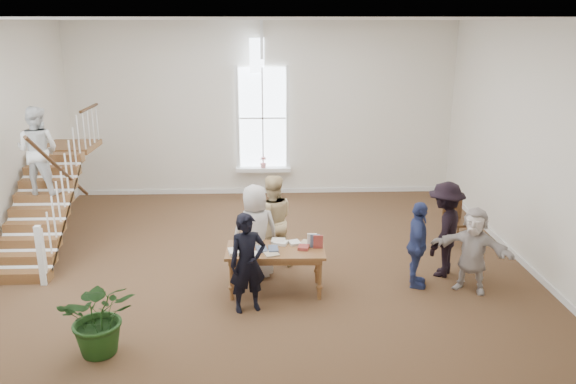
{
  "coord_description": "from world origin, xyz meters",
  "views": [
    {
      "loc": [
        0.11,
        -10.14,
        4.45
      ],
      "look_at": [
        0.51,
        0.4,
        1.25
      ],
      "focal_mm": 35.0,
      "sensor_mm": 36.0,
      "label": 1
    }
  ],
  "objects_px": {
    "floor_plant": "(100,316)",
    "side_chair": "(454,218)",
    "elderly_woman": "(255,232)",
    "woman_cluster_c": "(473,250)",
    "police_officer": "(248,263)",
    "woman_cluster_b": "(444,229)",
    "person_yellow": "(272,221)",
    "woman_cluster_a": "(417,245)",
    "library_table": "(274,253)"
  },
  "relations": [
    {
      "from": "person_yellow",
      "to": "woman_cluster_b",
      "type": "height_order",
      "value": "person_yellow"
    },
    {
      "from": "woman_cluster_a",
      "to": "woman_cluster_b",
      "type": "distance_m",
      "value": 0.76
    },
    {
      "from": "library_table",
      "to": "floor_plant",
      "type": "height_order",
      "value": "floor_plant"
    },
    {
      "from": "library_table",
      "to": "woman_cluster_b",
      "type": "height_order",
      "value": "woman_cluster_b"
    },
    {
      "from": "person_yellow",
      "to": "woman_cluster_c",
      "type": "xyz_separation_m",
      "value": [
        3.4,
        -1.2,
        -0.14
      ]
    },
    {
      "from": "woman_cluster_b",
      "to": "person_yellow",
      "type": "bearing_deg",
      "value": -66.82
    },
    {
      "from": "library_table",
      "to": "police_officer",
      "type": "bearing_deg",
      "value": -122.12
    },
    {
      "from": "side_chair",
      "to": "woman_cluster_b",
      "type": "bearing_deg",
      "value": -126.74
    },
    {
      "from": "floor_plant",
      "to": "woman_cluster_a",
      "type": "bearing_deg",
      "value": 21.12
    },
    {
      "from": "floor_plant",
      "to": "side_chair",
      "type": "distance_m",
      "value": 7.31
    },
    {
      "from": "floor_plant",
      "to": "side_chair",
      "type": "xyz_separation_m",
      "value": [
        6.21,
        3.86,
        -0.01
      ]
    },
    {
      "from": "elderly_woman",
      "to": "woman_cluster_b",
      "type": "relative_size",
      "value": 0.98
    },
    {
      "from": "library_table",
      "to": "elderly_woman",
      "type": "bearing_deg",
      "value": 120.59
    },
    {
      "from": "elderly_woman",
      "to": "woman_cluster_a",
      "type": "xyz_separation_m",
      "value": [
        2.8,
        -0.5,
        -0.09
      ]
    },
    {
      "from": "police_officer",
      "to": "person_yellow",
      "type": "bearing_deg",
      "value": 59.1
    },
    {
      "from": "woman_cluster_a",
      "to": "floor_plant",
      "type": "distance_m",
      "value": 5.27
    },
    {
      "from": "elderly_woman",
      "to": "woman_cluster_c",
      "type": "xyz_separation_m",
      "value": [
        3.7,
        -0.7,
        -0.12
      ]
    },
    {
      "from": "floor_plant",
      "to": "police_officer",
      "type": "bearing_deg",
      "value": 29.72
    },
    {
      "from": "police_officer",
      "to": "side_chair",
      "type": "bearing_deg",
      "value": 14.8
    },
    {
      "from": "woman_cluster_c",
      "to": "side_chair",
      "type": "xyz_separation_m",
      "value": [
        0.4,
        2.16,
        -0.19
      ]
    },
    {
      "from": "police_officer",
      "to": "elderly_woman",
      "type": "distance_m",
      "value": 1.25
    },
    {
      "from": "police_officer",
      "to": "person_yellow",
      "type": "relative_size",
      "value": 0.92
    },
    {
      "from": "library_table",
      "to": "woman_cluster_a",
      "type": "relative_size",
      "value": 1.09
    },
    {
      "from": "floor_plant",
      "to": "side_chair",
      "type": "height_order",
      "value": "floor_plant"
    },
    {
      "from": "woman_cluster_b",
      "to": "side_chair",
      "type": "height_order",
      "value": "woman_cluster_b"
    },
    {
      "from": "woman_cluster_a",
      "to": "side_chair",
      "type": "distance_m",
      "value": 2.36
    },
    {
      "from": "woman_cluster_b",
      "to": "police_officer",
      "type": "bearing_deg",
      "value": -37.88
    },
    {
      "from": "woman_cluster_b",
      "to": "floor_plant",
      "type": "height_order",
      "value": "woman_cluster_b"
    },
    {
      "from": "library_table",
      "to": "floor_plant",
      "type": "relative_size",
      "value": 1.48
    },
    {
      "from": "library_table",
      "to": "woman_cluster_c",
      "type": "xyz_separation_m",
      "value": [
        3.37,
        -0.1,
        0.05
      ]
    },
    {
      "from": "library_table",
      "to": "side_chair",
      "type": "height_order",
      "value": "side_chair"
    },
    {
      "from": "police_officer",
      "to": "woman_cluster_c",
      "type": "height_order",
      "value": "police_officer"
    },
    {
      "from": "library_table",
      "to": "side_chair",
      "type": "bearing_deg",
      "value": 29.85
    },
    {
      "from": "person_yellow",
      "to": "woman_cluster_c",
      "type": "relative_size",
      "value": 1.18
    },
    {
      "from": "floor_plant",
      "to": "woman_cluster_c",
      "type": "bearing_deg",
      "value": 16.28
    },
    {
      "from": "library_table",
      "to": "person_yellow",
      "type": "height_order",
      "value": "person_yellow"
    },
    {
      "from": "woman_cluster_b",
      "to": "side_chair",
      "type": "bearing_deg",
      "value": -171.69
    },
    {
      "from": "police_officer",
      "to": "woman_cluster_b",
      "type": "bearing_deg",
      "value": 0.91
    },
    {
      "from": "library_table",
      "to": "woman_cluster_b",
      "type": "xyz_separation_m",
      "value": [
        3.07,
        0.55,
        0.18
      ]
    },
    {
      "from": "woman_cluster_b",
      "to": "woman_cluster_c",
      "type": "relative_size",
      "value": 1.17
    },
    {
      "from": "floor_plant",
      "to": "side_chair",
      "type": "bearing_deg",
      "value": 31.84
    },
    {
      "from": "woman_cluster_a",
      "to": "floor_plant",
      "type": "xyz_separation_m",
      "value": [
        -4.91,
        -1.9,
        -0.2
      ]
    },
    {
      "from": "woman_cluster_a",
      "to": "library_table",
      "type": "bearing_deg",
      "value": 105.28
    },
    {
      "from": "police_officer",
      "to": "woman_cluster_a",
      "type": "xyz_separation_m",
      "value": [
        2.9,
        0.75,
        -0.04
      ]
    },
    {
      "from": "person_yellow",
      "to": "side_chair",
      "type": "xyz_separation_m",
      "value": [
        3.8,
        0.96,
        -0.33
      ]
    },
    {
      "from": "police_officer",
      "to": "floor_plant",
      "type": "distance_m",
      "value": 2.32
    },
    {
      "from": "woman_cluster_b",
      "to": "woman_cluster_a",
      "type": "bearing_deg",
      "value": -19.94
    },
    {
      "from": "elderly_woman",
      "to": "library_table",
      "type": "bearing_deg",
      "value": 103.86
    },
    {
      "from": "person_yellow",
      "to": "floor_plant",
      "type": "distance_m",
      "value": 3.78
    },
    {
      "from": "woman_cluster_b",
      "to": "library_table",
      "type": "bearing_deg",
      "value": -46.75
    }
  ]
}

